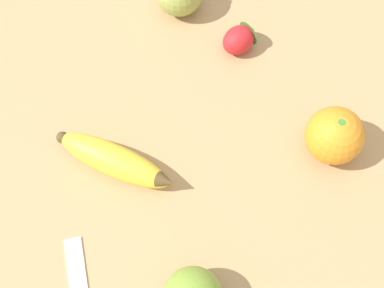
{
  "coord_description": "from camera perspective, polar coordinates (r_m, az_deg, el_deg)",
  "views": [
    {
      "loc": [
        0.26,
        -0.13,
        0.66
      ],
      "look_at": [
        0.05,
        0.09,
        0.03
      ],
      "focal_mm": 50.0,
      "sensor_mm": 36.0,
      "label": 1
    }
  ],
  "objects": [
    {
      "name": "ground_plane",
      "position": [
        0.72,
        -7.59,
        -2.87
      ],
      "size": [
        3.0,
        3.0,
        0.0
      ],
      "primitive_type": "plane",
      "color": "tan"
    },
    {
      "name": "strawberry",
      "position": [
        0.8,
        5.21,
        11.15
      ],
      "size": [
        0.05,
        0.06,
        0.04
      ],
      "rotation": [
        0.0,
        0.0,
        1.45
      ],
      "color": "red",
      "rests_on": "ground_plane"
    },
    {
      "name": "banana",
      "position": [
        0.71,
        -8.21,
        -1.78
      ],
      "size": [
        0.17,
        0.09,
        0.04
      ],
      "rotation": [
        0.0,
        0.0,
        0.33
      ],
      "color": "yellow",
      "rests_on": "ground_plane"
    },
    {
      "name": "orange",
      "position": [
        0.72,
        14.94,
        0.86
      ],
      "size": [
        0.08,
        0.08,
        0.08
      ],
      "color": "orange",
      "rests_on": "ground_plane"
    }
  ]
}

